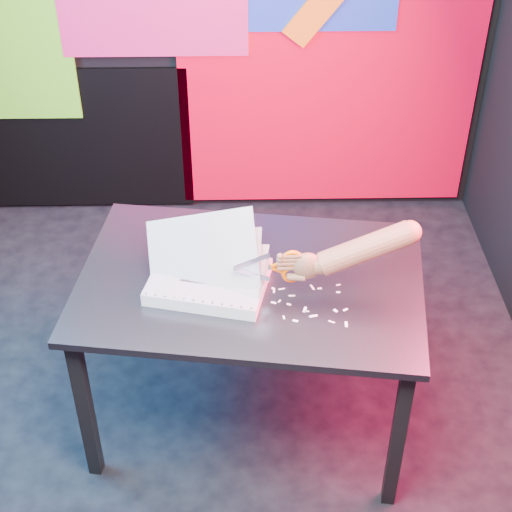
{
  "coord_description": "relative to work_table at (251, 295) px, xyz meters",
  "views": [
    {
      "loc": [
        0.19,
        -2.38,
        2.6
      ],
      "look_at": [
        0.23,
        -0.15,
        0.87
      ],
      "focal_mm": 55.0,
      "sensor_mm": 36.0,
      "label": 1
    }
  ],
  "objects": [
    {
      "name": "work_table",
      "position": [
        0.0,
        0.0,
        0.0
      ],
      "size": [
        1.38,
        1.02,
        0.75
      ],
      "rotation": [
        0.0,
        0.0,
        -0.14
      ],
      "color": "black",
      "rests_on": "ground"
    },
    {
      "name": "scissors",
      "position": [
        0.13,
        -0.1,
        0.22
      ],
      "size": [
        0.24,
        0.02,
        0.14
      ],
      "rotation": [
        0.0,
        0.0,
        0.04
      ],
      "color": "silver",
      "rests_on": "printout_stack"
    },
    {
      "name": "backdrop",
      "position": [
        -0.15,
        1.59,
        0.29
      ],
      "size": [
        2.88,
        0.05,
        2.08
      ],
      "color": "red",
      "rests_on": "ground"
    },
    {
      "name": "printout_stack",
      "position": [
        -0.16,
        -0.04,
        0.11
      ],
      "size": [
        0.47,
        0.39,
        0.31
      ],
      "rotation": [
        0.0,
        0.0,
        -0.23
      ],
      "color": "white",
      "rests_on": "work_table"
    },
    {
      "name": "paper_clippings",
      "position": [
        0.21,
        -0.16,
        0.08
      ],
      "size": [
        0.27,
        0.23,
        0.0
      ],
      "color": "white",
      "rests_on": "work_table"
    },
    {
      "name": "hand_forearm",
      "position": [
        0.37,
        -0.1,
        0.28
      ],
      "size": [
        0.49,
        0.1,
        0.23
      ],
      "rotation": [
        0.0,
        0.0,
        0.04
      ],
      "color": "#8B5D4B",
      "rests_on": "work_table"
    },
    {
      "name": "room",
      "position": [
        -0.21,
        0.13,
        0.68
      ],
      "size": [
        3.01,
        3.01,
        2.71
      ],
      "color": "black",
      "rests_on": "ground"
    }
  ]
}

